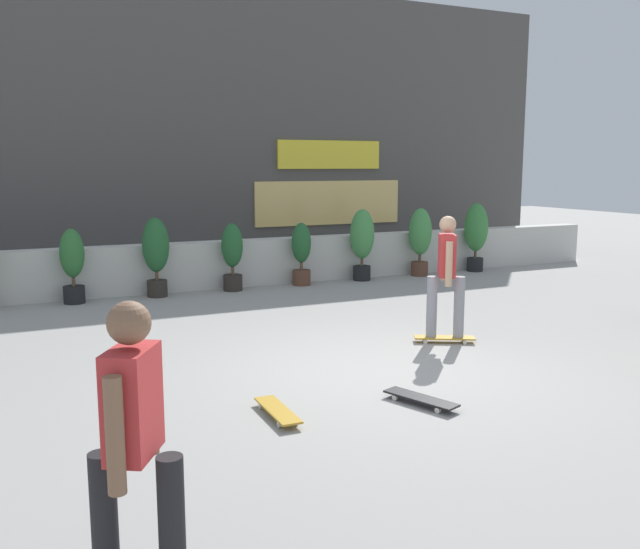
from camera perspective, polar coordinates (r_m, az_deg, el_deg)
ground_plane at (r=8.11m, az=4.55°, el=-7.83°), size 48.00×48.00×0.00m
planter_wall at (r=13.44m, az=-8.17°, el=0.86°), size 18.00×0.40×0.90m
building_backdrop at (r=17.19m, az=-12.36°, el=11.87°), size 20.00×2.08×6.50m
potted_plant_2 at (r=12.44m, az=-19.84°, el=0.95°), size 0.41×0.41×1.28m
potted_plant_3 at (r=12.63m, az=-13.45°, el=1.86°), size 0.48×0.48×1.43m
potted_plant_4 at (r=13.00m, az=-7.29°, el=1.71°), size 0.40×0.40×1.27m
potted_plant_5 at (r=13.50m, az=-1.56°, el=1.91°), size 0.38×0.38×1.23m
potted_plant_6 at (r=14.07m, az=3.51°, el=2.92°), size 0.49×0.49×1.46m
potted_plant_7 at (r=14.80m, az=8.31°, el=3.11°), size 0.49×0.49×1.45m
potted_plant_8 at (r=15.64m, az=12.81°, el=3.47°), size 0.52×0.52×1.51m
skater_by_wall_left at (r=9.21m, az=10.44°, el=0.11°), size 0.80×0.56×1.70m
skater_mid_plaza at (r=3.72m, az=-15.13°, el=-13.61°), size 0.79×0.58×1.70m
skateboard_near_camera at (r=7.00m, az=8.35°, el=-10.14°), size 0.47×0.82×0.08m
skateboard_aside at (r=6.62m, az=-3.53°, el=-11.19°), size 0.22×0.80×0.08m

